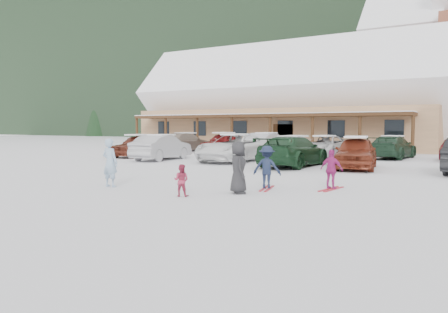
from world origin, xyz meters
The scene contains 22 objects.
ground centered at (0.00, 0.00, 0.00)m, with size 160.00×160.00×0.00m, color white.
forested_hillside centered at (0.00, 85.00, 19.00)m, with size 300.00×70.00×38.00m, color black.
day_lodge centered at (-9.00, 27.96, 3.94)m, with size 29.12×12.50×10.38m.
conifer_0 centered at (-26.00, 30.00, 5.69)m, with size 4.40×4.40×10.20m.
conifer_2 centered at (-30.00, 42.00, 6.83)m, with size 5.28×5.28×12.24m.
adult_skier centered at (-2.83, -1.19, 0.81)m, with size 0.59×0.39×1.62m, color #94B2CF.
toddler_red centered at (0.41, -1.58, 0.47)m, with size 0.46×0.35×0.94m, color #AA2D4B.
child_navy centered at (1.88, 1.07, 0.70)m, with size 0.90×0.52×1.40m, color #18223C.
skis_child_navy centered at (1.88, 1.07, 0.01)m, with size 0.20×1.40×0.03m, color #B51929.
child_magenta centered at (3.71, 2.01, 0.64)m, with size 0.75×0.31×1.29m, color #AF2778.
skis_child_magenta centered at (3.71, 2.01, 0.01)m, with size 0.20×1.40×0.03m, color #B51929.
bystander_dark centered at (1.55, -0.25, 0.79)m, with size 0.77×0.50×1.58m, color #272729.
parked_car_0 centered at (-11.80, 10.14, 0.73)m, with size 1.73×4.31×1.47m, color maroon.
parked_car_1 centered at (-8.79, 8.85, 0.76)m, with size 1.60×4.58×1.51m, color #AFAEB2.
parked_car_2 centered at (-4.43, 10.08, 0.78)m, with size 2.60×5.63×1.57m, color white.
parked_car_3 centered at (-0.37, 8.87, 0.77)m, with size 2.15×5.28×1.53m, color #183A20.
parked_car_4 centered at (2.63, 9.36, 0.76)m, with size 1.80×4.48×1.53m, color maroon.
parked_car_7 centered at (-12.68, 16.64, 0.75)m, with size 2.09×5.15×1.49m, color gray.
parked_car_8 centered at (-9.01, 16.48, 0.77)m, with size 1.82×4.52×1.54m, color maroon.
parked_car_9 centered at (-5.55, 16.65, 0.78)m, with size 1.64×4.71×1.55m, color #ADABB1.
parked_car_10 centered at (-1.18, 16.32, 0.70)m, with size 2.33×5.05×1.40m, color silver.
parked_car_11 centered at (2.93, 17.14, 0.71)m, with size 1.99×4.90×1.42m, color #21402B.
Camera 1 is at (7.91, -11.68, 2.03)m, focal length 35.00 mm.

